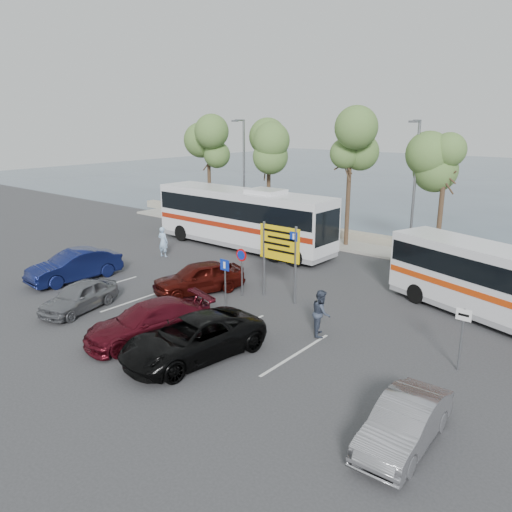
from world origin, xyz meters
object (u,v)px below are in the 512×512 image
Objects in this scene: suv_black at (193,338)px; pedestrian_far at (321,313)px; coach_bus_left at (242,220)px; direction_sign at (280,249)px; pedestrian_near at (163,242)px; car_maroon at (149,322)px; car_silver_b at (404,423)px; coach_bus_right at (510,290)px; car_blue at (74,266)px; car_silver_a at (79,296)px; car_red at (199,277)px; street_lamp_right at (414,183)px; street_lamp_left at (243,169)px.

pedestrian_far is (2.47, 4.50, 0.18)m from suv_black.
direction_sign is at bearing -39.37° from coach_bus_left.
pedestrian_near is at bearing 152.77° from suv_black.
car_maroon is 1.29× the size of car_silver_b.
coach_bus_right reaches higher than car_blue.
car_maroon is (4.80, 0.00, 0.07)m from car_silver_a.
car_blue is (-4.00, 2.23, 0.14)m from car_silver_a.
car_maroon is 0.94× the size of suv_black.
car_red reaches higher than suv_black.
direction_sign is at bearing 160.88° from pedestrian_near.
direction_sign is 1.95× the size of pedestrian_far.
coach_bus_left is 2.45× the size of suv_black.
coach_bus_right reaches higher than car_maroon.
car_silver_a is 0.85× the size of car_red.
street_lamp_right is 1.80× the size of car_red.
street_lamp_left is 13.00m from street_lamp_right.
street_lamp_right is at bearing 55.46° from car_blue.
pedestrian_near is (-19.08, -1.75, -0.61)m from coach_bus_right.
car_maroon is (-10.28, -10.00, -0.82)m from coach_bus_right.
coach_bus_left reaches higher than car_silver_a.
car_silver_a is at bearing -82.95° from coach_bus_left.
car_silver_a is 9.18m from pedestrian_near.
car_blue is at bearing 177.89° from suv_black.
car_red is at bearing -58.38° from street_lamp_left.
street_lamp_right is at bearing 79.06° from direction_sign.
suv_black is (-0.80, -17.02, -3.86)m from street_lamp_right.
street_lamp_left is at bearing 180.00° from street_lamp_right.
pedestrian_near is (-11.20, 8.25, 0.20)m from suv_black.
coach_bus_right is 13.66m from car_red.
street_lamp_right reaches higher than suv_black.
coach_bus_right is (7.08, -7.02, -3.06)m from street_lamp_right.
coach_bus_right is (16.68, -2.94, -0.33)m from coach_bus_left.
coach_bus_left is 14.48m from car_maroon.
direction_sign is 0.95× the size of car_silver_a.
car_blue is at bearing 66.74° from pedestrian_far.
suv_black is at bearing -13.59° from car_silver_a.
coach_bus_right is 14.37m from car_maroon.
car_silver_a is (5.00, -17.02, -3.95)m from street_lamp_left.
car_silver_a is at bearing -93.86° from car_red.
coach_bus_left is at bearing 140.38° from car_silver_b.
pedestrian_near is (-8.80, 8.25, 0.21)m from car_maroon.
coach_bus_right is at bearing 174.95° from pedestrian_near.
car_blue is at bearing -157.85° from coach_bus_right.
street_lamp_right is 0.74× the size of coach_bus_right.
coach_bus_left is at bearing -127.41° from pedestrian_near.
pedestrian_near is (-6.40, 3.25, 0.17)m from car_red.
pedestrian_near is at bearing 94.52° from car_blue.
suv_black is 5.14m from pedestrian_far.
car_silver_b is (7.00, -17.02, -3.97)m from street_lamp_right.
coach_bus_left is (-7.60, 6.24, -0.56)m from direction_sign.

